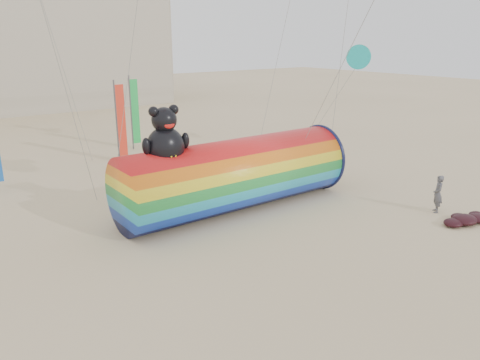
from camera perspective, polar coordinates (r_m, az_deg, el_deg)
ground at (r=17.58m, az=1.63°, el=-8.95°), size 160.00×160.00×0.00m
windsock_assembly at (r=21.52m, az=-0.53°, el=0.90°), size 11.25×3.43×5.19m
kite_handler at (r=23.07m, az=22.97°, el=-1.58°), size 0.74×0.74×1.74m
fabric_bundle at (r=22.48m, az=25.85°, el=-4.31°), size 2.62×1.35×0.41m
festival_banners at (r=30.36m, az=-17.89°, el=6.63°), size 10.53×4.47×5.20m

